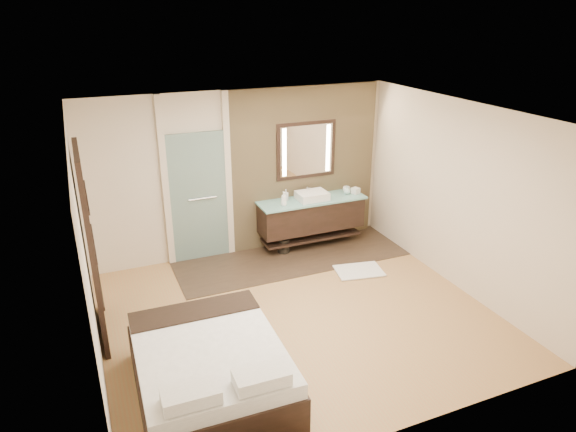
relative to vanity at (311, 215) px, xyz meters
name	(u,v)px	position (x,y,z in m)	size (l,w,h in m)	color
floor	(297,315)	(-1.10, -1.92, -0.58)	(5.00, 5.00, 0.00)	#B07B4A
tile_strip	(292,258)	(-0.50, -0.32, -0.57)	(3.80, 1.30, 0.01)	#32251B
stone_wall	(305,167)	(0.00, 0.29, 0.77)	(2.60, 0.08, 2.70)	tan
vanity	(311,215)	(0.00, 0.00, 0.00)	(1.85, 0.55, 0.88)	black
mirror_unit	(306,150)	(0.00, 0.24, 1.07)	(1.06, 0.04, 0.96)	black
frosted_door	(198,192)	(-1.85, 0.28, 0.56)	(1.10, 0.12, 2.70)	#A5D1C9
shoji_partition	(91,246)	(-3.53, -1.32, 0.63)	(0.06, 1.20, 2.40)	black
bed	(210,369)	(-2.55, -2.92, -0.28)	(1.55, 1.92, 0.72)	black
bath_mat	(359,271)	(0.29, -1.17, -0.56)	(0.72, 0.50, 0.02)	white
waste_bin	(284,245)	(-0.54, -0.07, -0.45)	(0.21, 0.21, 0.26)	black
tissue_box	(355,191)	(0.82, -0.04, 0.33)	(0.12, 0.12, 0.10)	silver
soap_bottle_a	(284,199)	(-0.55, -0.11, 0.40)	(0.09, 0.09, 0.24)	white
soap_bottle_b	(286,195)	(-0.41, 0.13, 0.38)	(0.08, 0.08, 0.18)	#B2B2B2
soap_bottle_c	(347,190)	(0.67, -0.01, 0.36)	(0.11, 0.11, 0.14)	silver
cup	(346,189)	(0.71, 0.08, 0.33)	(0.13, 0.13, 0.10)	white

